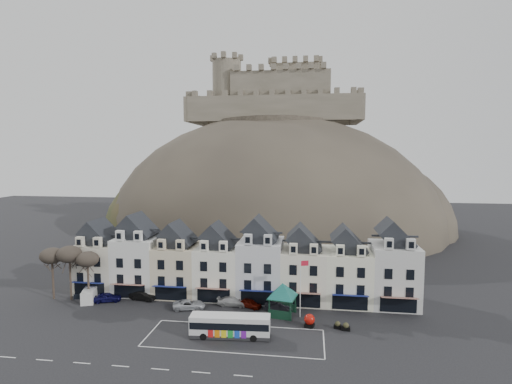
% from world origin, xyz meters
% --- Properties ---
extents(ground, '(300.00, 300.00, 0.00)m').
position_xyz_m(ground, '(0.00, 0.00, 0.00)').
color(ground, black).
rests_on(ground, ground).
extents(coach_bay_markings, '(22.00, 7.50, 0.01)m').
position_xyz_m(coach_bay_markings, '(2.00, 1.25, 0.00)').
color(coach_bay_markings, silver).
rests_on(coach_bay_markings, ground).
extents(townhouse_terrace, '(54.40, 9.35, 11.80)m').
position_xyz_m(townhouse_terrace, '(0.15, 15.97, 5.30)').
color(townhouse_terrace, silver).
rests_on(townhouse_terrace, ground).
extents(castle_hill, '(100.00, 76.00, 68.00)m').
position_xyz_m(castle_hill, '(1.25, 68.95, 0.11)').
color(castle_hill, '#342E28').
rests_on(castle_hill, ground).
extents(castle, '(50.20, 22.20, 22.00)m').
position_xyz_m(castle, '(0.51, 75.93, 40.19)').
color(castle, '#5F5849').
rests_on(castle, ground).
extents(tree_left_far, '(3.61, 3.61, 8.24)m').
position_xyz_m(tree_left_far, '(-29.00, 10.50, 6.90)').
color(tree_left_far, '#392C24').
rests_on(tree_left_far, ground).
extents(tree_left_mid, '(3.78, 3.78, 8.64)m').
position_xyz_m(tree_left_mid, '(-26.00, 10.50, 7.24)').
color(tree_left_mid, '#392C24').
rests_on(tree_left_mid, ground).
extents(tree_left_near, '(3.43, 3.43, 7.84)m').
position_xyz_m(tree_left_near, '(-23.00, 10.50, 6.55)').
color(tree_left_near, '#392C24').
rests_on(tree_left_near, ground).
extents(bus, '(10.15, 3.00, 2.83)m').
position_xyz_m(bus, '(1.38, 1.47, 1.56)').
color(bus, '#262628').
rests_on(bus, ground).
extents(bus_shelter, '(7.28, 7.28, 4.70)m').
position_xyz_m(bus_shelter, '(7.38, 9.12, 3.65)').
color(bus_shelter, '#103221').
rests_on(bus_shelter, ground).
extents(red_buoy, '(1.41, 1.41, 1.74)m').
position_xyz_m(red_buoy, '(11.21, 5.79, 0.89)').
color(red_buoy, black).
rests_on(red_buoy, ground).
extents(flagpole, '(1.16, 0.43, 8.33)m').
position_xyz_m(flagpole, '(9.96, 8.90, 4.75)').
color(flagpole, silver).
rests_on(flagpole, ground).
extents(white_van, '(3.05, 4.51, 1.89)m').
position_xyz_m(white_van, '(-22.85, 10.40, 0.95)').
color(white_van, silver).
rests_on(white_van, ground).
extents(planter_west, '(1.08, 0.75, 1.07)m').
position_xyz_m(planter_west, '(15.92, 5.33, 0.51)').
color(planter_west, black).
rests_on(planter_west, ground).
extents(planter_east, '(1.08, 0.70, 0.99)m').
position_xyz_m(planter_east, '(14.90, 5.78, 0.48)').
color(planter_east, black).
rests_on(planter_east, ground).
extents(car_navy, '(4.58, 3.04, 1.45)m').
position_xyz_m(car_navy, '(-20.00, 10.47, 0.72)').
color(car_navy, '#0D0B3B').
rests_on(car_navy, ground).
extents(car_black, '(4.42, 2.21, 1.39)m').
position_xyz_m(car_black, '(-14.80, 11.97, 0.70)').
color(car_black, black).
rests_on(car_black, ground).
extents(car_silver, '(5.08, 3.28, 1.32)m').
position_xyz_m(car_silver, '(-6.49, 9.50, 0.66)').
color(car_silver, '#B9BCC2').
rests_on(car_silver, ground).
extents(car_white, '(4.61, 2.01, 1.32)m').
position_xyz_m(car_white, '(-0.40, 11.65, 0.66)').
color(car_white, '#BABABA').
rests_on(car_white, ground).
extents(car_maroon, '(4.05, 2.80, 1.28)m').
position_xyz_m(car_maroon, '(2.30, 11.29, 0.64)').
color(car_maroon, '#4D0B04').
rests_on(car_maroon, ground).
extents(car_charcoal, '(4.13, 1.69, 1.33)m').
position_xyz_m(car_charcoal, '(6.64, 10.88, 0.67)').
color(car_charcoal, black).
rests_on(car_charcoal, ground).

